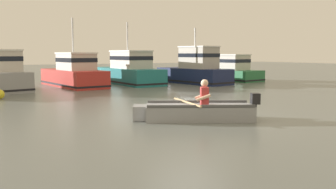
# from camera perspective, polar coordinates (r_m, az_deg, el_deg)

# --- Properties ---
(ground_plane) EXTENTS (120.00, 120.00, 0.00)m
(ground_plane) POSITION_cam_1_polar(r_m,az_deg,el_deg) (11.68, 3.05, -3.19)
(ground_plane) COLOR slate
(rowboat_with_person) EXTENTS (3.48, 2.49, 1.19)m
(rowboat_with_person) POSITION_cam_1_polar(r_m,az_deg,el_deg) (10.83, 4.48, -2.61)
(rowboat_with_person) COLOR gray
(rowboat_with_person) RESTS_ON ground
(moored_boat_grey) EXTENTS (2.69, 4.83, 2.16)m
(moored_boat_grey) POSITION_cam_1_polar(r_m,az_deg,el_deg) (21.10, -24.32, 2.71)
(moored_boat_grey) COLOR gray
(moored_boat_grey) RESTS_ON ground
(moored_boat_red) EXTENTS (2.71, 6.07, 4.03)m
(moored_boat_red) POSITION_cam_1_polar(r_m,az_deg,el_deg) (22.53, -14.37, 3.14)
(moored_boat_red) COLOR #B72D28
(moored_boat_red) RESTS_ON ground
(moored_boat_teal) EXTENTS (2.54, 6.79, 3.95)m
(moored_boat_teal) POSITION_cam_1_polar(r_m,az_deg,el_deg) (24.07, -6.23, 3.59)
(moored_boat_teal) COLOR #1E727A
(moored_boat_teal) RESTS_ON ground
(moored_boat_navy) EXTENTS (2.85, 5.70, 3.61)m
(moored_boat_navy) POSITION_cam_1_polar(r_m,az_deg,el_deg) (24.18, 4.23, 3.84)
(moored_boat_navy) COLOR #19234C
(moored_boat_navy) RESTS_ON ground
(moored_boat_green) EXTENTS (2.98, 5.85, 1.91)m
(moored_boat_green) POSITION_cam_1_polar(r_m,az_deg,el_deg) (27.35, 9.13, 3.66)
(moored_boat_green) COLOR #287042
(moored_boat_green) RESTS_ON ground
(mooring_buoy) EXTENTS (0.41, 0.41, 0.41)m
(mooring_buoy) POSITION_cam_1_polar(r_m,az_deg,el_deg) (17.31, -24.62, 0.03)
(mooring_buoy) COLOR yellow
(mooring_buoy) RESTS_ON ground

